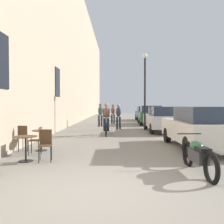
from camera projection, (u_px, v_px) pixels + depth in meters
ground_plane at (100, 191)px, 4.54m from camera, size 88.00×88.00×0.00m
building_facade_left at (66, 39)px, 18.40m from camera, size 0.54×68.00×13.20m
cafe_table_near at (26, 143)px, 6.91m from camera, size 0.64×0.64×0.72m
cafe_chair_near_toward_street at (45, 143)px, 6.97m from camera, size 0.45×0.45×0.89m
cafe_table_mid at (41, 136)px, 8.58m from camera, size 0.64×0.64×0.72m
cafe_chair_mid_toward_street at (24, 136)px, 8.52m from camera, size 0.42×0.42×0.89m
cafe_chair_mid_toward_wall at (37, 138)px, 7.91m from camera, size 0.40×0.40×0.89m
cyclist_on_bicycle at (106, 120)px, 13.07m from camera, size 0.52×1.76×1.74m
pedestrian_near at (118, 115)px, 16.38m from camera, size 0.37×0.29×1.68m
pedestrian_mid at (100, 114)px, 18.31m from camera, size 0.35×0.26×1.73m
pedestrian_far at (113, 113)px, 20.81m from camera, size 0.37×0.29×1.69m
street_lamp at (145, 82)px, 15.61m from camera, size 0.32×0.32×4.90m
parked_car_nearest at (199, 127)px, 8.89m from camera, size 1.89×4.37×1.54m
parked_car_second at (162, 119)px, 14.68m from camera, size 1.81×4.25×1.51m
parked_car_third at (150, 115)px, 20.36m from camera, size 1.99×4.45×1.56m
parked_car_fourth at (145, 113)px, 25.68m from camera, size 1.80×4.16×1.47m
parked_motorcycle at (198, 156)px, 5.73m from camera, size 0.62×2.15×0.92m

